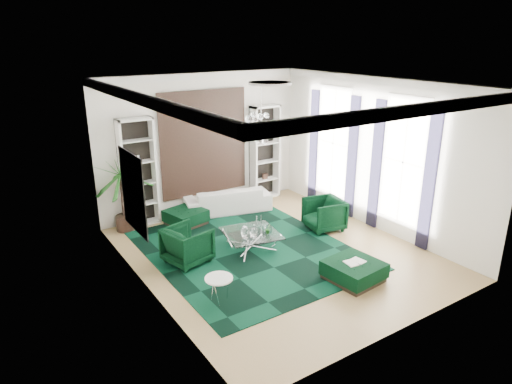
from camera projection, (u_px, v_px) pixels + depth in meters
floor at (276, 253)px, 10.44m from camera, size 6.00×7.00×0.02m
ceiling at (279, 82)px, 9.20m from camera, size 6.00×7.00×0.02m
wall_back at (203, 143)px, 12.59m from camera, size 6.00×0.02×3.80m
wall_front at (410, 227)px, 7.04m from camera, size 6.00×0.02×3.80m
wall_left at (142, 199)px, 8.25m from camera, size 0.02×7.00×3.80m
wall_right at (375, 154)px, 11.38m from camera, size 0.02×7.00×3.80m
crown_molding at (279, 88)px, 9.23m from camera, size 6.00×7.00×0.18m
ceiling_medallion at (270, 83)px, 9.45m from camera, size 0.90×0.90×0.05m
tapestry at (204, 143)px, 12.55m from camera, size 2.50×0.06×2.80m
shelving_left at (139, 173)px, 11.58m from camera, size 0.90×0.38×2.80m
shelving_right at (265, 152)px, 13.61m from camera, size 0.90×0.38×2.80m
painting at (134, 192)px, 8.77m from camera, size 0.04×1.30×1.60m
window_near at (403, 162)px, 10.66m from camera, size 0.03×1.10×2.90m
curtain_near_a at (429, 181)px, 10.10m from camera, size 0.07×0.30×3.25m
curtain_near_b at (376, 165)px, 11.34m from camera, size 0.07×0.30×3.25m
window_far at (333, 143)px, 12.55m from camera, size 0.03×1.10×2.90m
curtain_far_a at (352, 158)px, 12.00m from camera, size 0.07×0.30×3.25m
curtain_far_b at (314, 147)px, 13.23m from camera, size 0.07×0.30×3.25m
rug at (248, 250)px, 10.55m from camera, size 4.20×5.00×0.02m
sofa at (227, 199)px, 12.81m from camera, size 2.55×1.47×0.70m
armchair_left at (188, 245)px, 9.89m from camera, size 1.08×1.06×0.81m
armchair_right at (324, 214)px, 11.59m from camera, size 1.04×1.02×0.81m
coffee_table at (251, 241)px, 10.55m from camera, size 1.40×1.40×0.41m
ottoman_side at (186, 217)px, 11.94m from camera, size 1.09×1.09×0.40m
ottoman_front at (354, 271)px, 9.20m from camera, size 1.09×1.09×0.40m
book at (355, 262)px, 9.13m from camera, size 0.42×0.28×0.03m
side_table at (219, 290)px, 8.42m from camera, size 0.63×0.63×0.50m
palm at (121, 186)px, 11.25m from camera, size 1.92×1.92×2.40m
chandelier at (261, 127)px, 9.82m from camera, size 0.89×0.89×0.72m
table_plant at (268, 229)px, 10.40m from camera, size 0.15×0.13×0.24m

